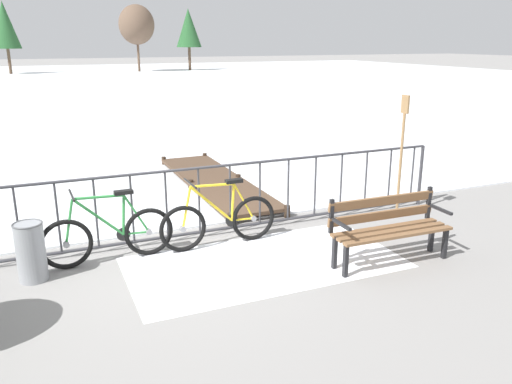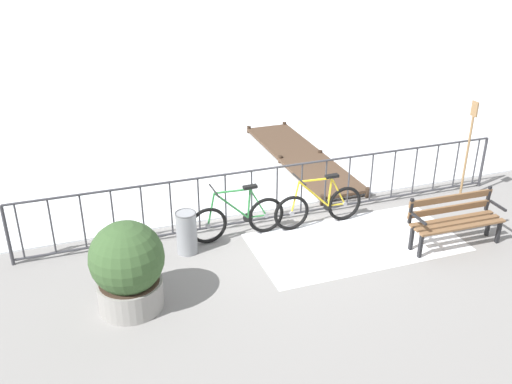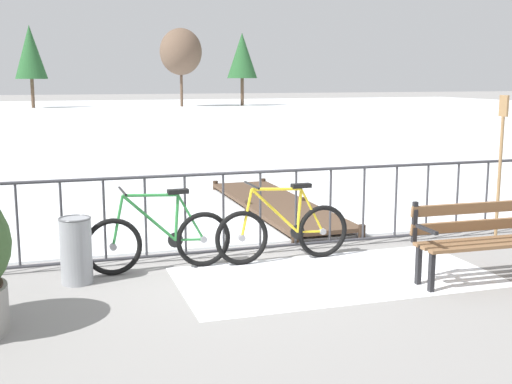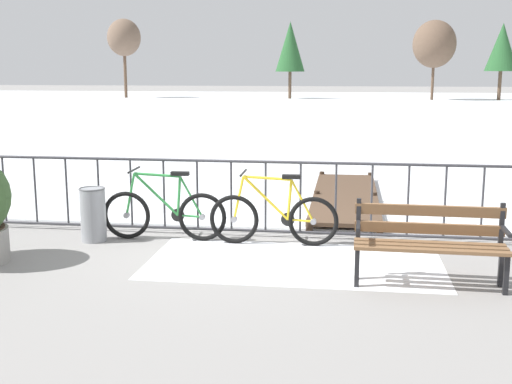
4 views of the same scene
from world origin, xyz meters
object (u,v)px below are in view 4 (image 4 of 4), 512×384
object	(u,v)px
bicycle_second	(164,213)
trash_bin	(93,214)
bicycle_near_railing	(274,218)
park_bench	(430,238)

from	to	relation	value
bicycle_second	trash_bin	xyz separation A→B (m)	(-0.94, -0.19, 0.00)
bicycle_near_railing	bicycle_second	size ratio (longest dim) A/B	1.00
bicycle_near_railing	trash_bin	world-z (taller)	bicycle_near_railing
bicycle_near_railing	trash_bin	distance (m)	2.44
park_bench	trash_bin	xyz separation A→B (m)	(-4.27, 1.21, -0.14)
bicycle_near_railing	park_bench	size ratio (longest dim) A/B	1.06
park_bench	trash_bin	distance (m)	4.44
bicycle_near_railing	bicycle_second	xyz separation A→B (m)	(-1.50, 0.05, 0.00)
bicycle_second	trash_bin	size ratio (longest dim) A/B	2.34
bicycle_near_railing	park_bench	xyz separation A→B (m)	(1.84, -1.35, 0.14)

